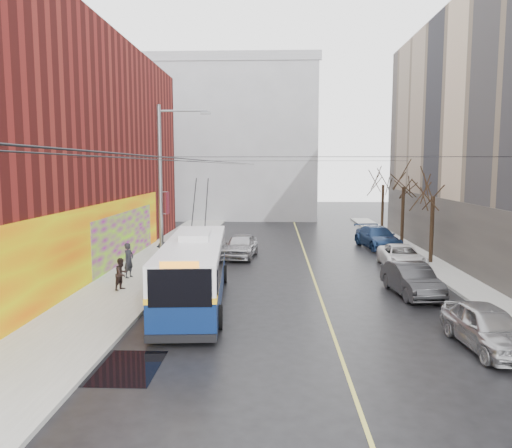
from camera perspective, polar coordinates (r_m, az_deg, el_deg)
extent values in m
plane|color=black|center=(15.81, 4.43, -15.78)|extent=(140.00, 140.00, 0.00)
cube|color=gray|center=(28.23, -13.12, -5.70)|extent=(4.00, 60.00, 0.15)
cube|color=gray|center=(28.91, 21.64, -5.71)|extent=(2.00, 60.00, 0.15)
cube|color=#BFB74C|center=(29.31, 6.27, -5.25)|extent=(0.12, 50.00, 0.01)
cube|color=#571411|center=(32.48, -26.38, 7.68)|extent=(12.00, 36.00, 14.00)
cube|color=#F76405|center=(26.61, -18.44, -2.40)|extent=(0.08, 28.00, 4.00)
cube|color=#8D0492|center=(32.28, -14.63, -1.45)|extent=(0.06, 12.00, 3.20)
cube|color=#4C4742|center=(30.77, 22.26, -1.37)|extent=(0.06, 36.00, 4.00)
cube|color=gray|center=(59.91, -3.08, 9.49)|extent=(20.00, 12.00, 18.00)
cube|color=gray|center=(55.17, -3.71, 18.64)|extent=(20.50, 0.40, 1.00)
cylinder|color=slate|center=(25.29, -10.85, 3.07)|extent=(0.20, 0.20, 9.00)
cube|color=#4C0A15|center=(25.23, -10.06, 2.39)|extent=(0.04, 0.60, 1.10)
cylinder|color=slate|center=(25.14, -8.33, 12.68)|extent=(2.40, 0.10, 0.10)
cube|color=slate|center=(24.96, -5.78, 12.53)|extent=(0.50, 0.22, 0.12)
cylinder|color=black|center=(29.77, -4.02, 6.97)|extent=(0.02, 60.00, 0.02)
cylinder|color=black|center=(29.68, -2.09, 6.98)|extent=(0.02, 60.00, 0.02)
cylinder|color=black|center=(20.61, 3.92, 7.67)|extent=(18.00, 0.02, 0.02)
cylinder|color=black|center=(36.61, 3.13, 7.22)|extent=(18.00, 0.02, 0.02)
cylinder|color=black|center=(32.32, 19.44, -0.71)|extent=(0.24, 0.24, 4.20)
cylinder|color=black|center=(39.00, 16.40, 0.81)|extent=(0.24, 0.24, 4.48)
cylinder|color=black|center=(45.79, 14.25, 1.63)|extent=(0.24, 0.24, 4.37)
cube|color=black|center=(16.13, -15.56, -15.53)|extent=(2.50, 2.77, 0.01)
ellipsoid|color=slate|center=(23.98, -1.39, 11.04)|extent=(0.44, 0.20, 0.12)
ellipsoid|color=slate|center=(25.55, 2.63, 12.49)|extent=(0.44, 0.20, 0.12)
ellipsoid|color=slate|center=(26.15, -6.91, 6.21)|extent=(0.44, 0.20, 0.12)
cube|color=#091B46|center=(22.35, -7.04, -6.73)|extent=(3.21, 11.21, 1.38)
cube|color=silver|center=(22.09, -7.08, -3.47)|extent=(3.21, 11.21, 1.20)
cube|color=yellow|center=(22.20, -7.06, -4.99)|extent=(3.25, 11.25, 0.20)
cube|color=black|center=(16.72, -8.70, -7.27)|extent=(2.12, 0.19, 1.29)
cube|color=black|center=(27.56, -6.10, -1.73)|extent=(2.12, 0.19, 1.11)
cube|color=black|center=(22.24, -10.21, -3.69)|extent=(0.79, 10.12, 0.92)
cube|color=black|center=(22.03, -3.92, -3.70)|extent=(0.79, 10.12, 0.92)
cube|color=silver|center=(22.88, -6.91, -1.25)|extent=(1.49, 2.85, 0.28)
cube|color=black|center=(17.18, -8.62, -12.83)|extent=(2.40, 0.29, 0.28)
cylinder|color=black|center=(19.08, -11.62, -10.46)|extent=(0.34, 0.94, 0.92)
cylinder|color=black|center=(18.83, -4.28, -10.56)|extent=(0.34, 0.94, 0.92)
cylinder|color=black|center=(26.14, -8.97, -5.73)|extent=(0.34, 0.94, 0.92)
cylinder|color=black|center=(25.97, -3.68, -5.74)|extent=(0.34, 0.94, 0.92)
cylinder|color=black|center=(25.97, -7.08, 2.65)|extent=(0.29, 3.20, 2.27)
cylinder|color=black|center=(25.92, -5.66, 2.66)|extent=(0.29, 3.20, 2.27)
imported|color=#98989C|center=(18.46, 24.95, -10.64)|extent=(2.10, 4.46, 1.47)
imported|color=#292A2C|center=(24.54, 17.36, -6.08)|extent=(2.07, 4.69, 1.50)
imported|color=white|center=(30.84, 16.32, -3.60)|extent=(2.43, 5.00, 1.37)
imported|color=navy|center=(37.87, 13.72, -1.49)|extent=(3.07, 5.73, 1.58)
imported|color=#9A999E|center=(33.04, -1.72, -2.48)|extent=(2.34, 4.80, 1.58)
imported|color=black|center=(27.23, -14.34, -4.05)|extent=(0.65, 0.78, 1.84)
imported|color=black|center=(24.69, -15.12, -5.53)|extent=(0.83, 0.92, 1.54)
imported|color=black|center=(26.95, -10.52, -4.00)|extent=(1.38, 1.34, 1.90)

